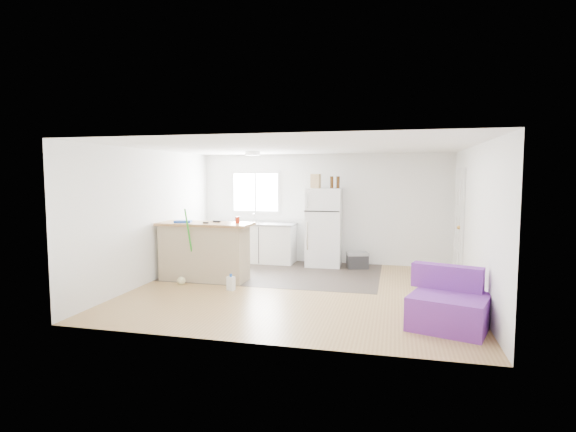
{
  "coord_description": "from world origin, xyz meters",
  "views": [
    {
      "loc": [
        1.55,
        -7.29,
        1.94
      ],
      "look_at": [
        -0.36,
        0.7,
        1.19
      ],
      "focal_mm": 28.0,
      "sensor_mm": 36.0,
      "label": 1
    }
  ],
  "objects_px": {
    "refrigerator": "(324,227)",
    "peninsula": "(204,251)",
    "bottle_left": "(332,182)",
    "bottle_right": "(338,182)",
    "cardboard_box": "(316,181)",
    "kitchen_cabinets": "(252,242)",
    "purple_seat": "(449,306)",
    "cleaner_jug": "(231,283)",
    "mop": "(184,271)",
    "red_cup": "(237,220)",
    "cooler": "(357,260)",
    "blue_tray": "(183,221)"
  },
  "relations": [
    {
      "from": "kitchen_cabinets",
      "to": "cardboard_box",
      "type": "xyz_separation_m",
      "value": [
        1.46,
        -0.14,
        1.37
      ]
    },
    {
      "from": "kitchen_cabinets",
      "to": "cleaner_jug",
      "type": "relative_size",
      "value": 7.11
    },
    {
      "from": "peninsula",
      "to": "refrigerator",
      "type": "height_order",
      "value": "refrigerator"
    },
    {
      "from": "purple_seat",
      "to": "mop",
      "type": "height_order",
      "value": "mop"
    },
    {
      "from": "kitchen_cabinets",
      "to": "bottle_right",
      "type": "distance_m",
      "value": 2.34
    },
    {
      "from": "kitchen_cabinets",
      "to": "cooler",
      "type": "height_order",
      "value": "kitchen_cabinets"
    },
    {
      "from": "red_cup",
      "to": "blue_tray",
      "type": "bearing_deg",
      "value": -175.31
    },
    {
      "from": "cooler",
      "to": "mop",
      "type": "bearing_deg",
      "value": -160.95
    },
    {
      "from": "red_cup",
      "to": "refrigerator",
      "type": "bearing_deg",
      "value": 54.0
    },
    {
      "from": "purple_seat",
      "to": "cleaner_jug",
      "type": "xyz_separation_m",
      "value": [
        -3.36,
        1.07,
        -0.15
      ]
    },
    {
      "from": "refrigerator",
      "to": "cooler",
      "type": "bearing_deg",
      "value": -12.38
    },
    {
      "from": "peninsula",
      "to": "purple_seat",
      "type": "xyz_separation_m",
      "value": [
        4.1,
        -1.67,
        -0.27
      ]
    },
    {
      "from": "cardboard_box",
      "to": "bottle_right",
      "type": "height_order",
      "value": "cardboard_box"
    },
    {
      "from": "cooler",
      "to": "cardboard_box",
      "type": "relative_size",
      "value": 1.69
    },
    {
      "from": "cleaner_jug",
      "to": "red_cup",
      "type": "height_order",
      "value": "red_cup"
    },
    {
      "from": "bottle_right",
      "to": "purple_seat",
      "type": "bearing_deg",
      "value": -61.63
    },
    {
      "from": "purple_seat",
      "to": "blue_tray",
      "type": "bearing_deg",
      "value": 178.07
    },
    {
      "from": "red_cup",
      "to": "bottle_left",
      "type": "relative_size",
      "value": 0.48
    },
    {
      "from": "bottle_left",
      "to": "purple_seat",
      "type": "bearing_deg",
      "value": -59.8
    },
    {
      "from": "bottle_left",
      "to": "bottle_right",
      "type": "height_order",
      "value": "same"
    },
    {
      "from": "cleaner_jug",
      "to": "cooler",
      "type": "bearing_deg",
      "value": 67.17
    },
    {
      "from": "cardboard_box",
      "to": "peninsula",
      "type": "bearing_deg",
      "value": -135.43
    },
    {
      "from": "refrigerator",
      "to": "mop",
      "type": "bearing_deg",
      "value": -136.57
    },
    {
      "from": "mop",
      "to": "red_cup",
      "type": "height_order",
      "value": "mop"
    },
    {
      "from": "refrigerator",
      "to": "cooler",
      "type": "height_order",
      "value": "refrigerator"
    },
    {
      "from": "bottle_left",
      "to": "cleaner_jug",
      "type": "bearing_deg",
      "value": -120.02
    },
    {
      "from": "kitchen_cabinets",
      "to": "peninsula",
      "type": "distance_m",
      "value": 1.91
    },
    {
      "from": "purple_seat",
      "to": "cardboard_box",
      "type": "height_order",
      "value": "cardboard_box"
    },
    {
      "from": "kitchen_cabinets",
      "to": "refrigerator",
      "type": "distance_m",
      "value": 1.67
    },
    {
      "from": "cleaner_jug",
      "to": "red_cup",
      "type": "xyz_separation_m",
      "value": [
        -0.1,
        0.63,
        1.01
      ]
    },
    {
      "from": "bottle_right",
      "to": "cleaner_jug",
      "type": "bearing_deg",
      "value": -122.0
    },
    {
      "from": "refrigerator",
      "to": "peninsula",
      "type": "bearing_deg",
      "value": -138.97
    },
    {
      "from": "refrigerator",
      "to": "cleaner_jug",
      "type": "height_order",
      "value": "refrigerator"
    },
    {
      "from": "refrigerator",
      "to": "purple_seat",
      "type": "xyz_separation_m",
      "value": [
        2.16,
        -3.49,
        -0.56
      ]
    },
    {
      "from": "cardboard_box",
      "to": "kitchen_cabinets",
      "type": "bearing_deg",
      "value": 174.62
    },
    {
      "from": "mop",
      "to": "bottle_right",
      "type": "distance_m",
      "value": 3.64
    },
    {
      "from": "cooler",
      "to": "cleaner_jug",
      "type": "bearing_deg",
      "value": -146.74
    },
    {
      "from": "cleaner_jug",
      "to": "mop",
      "type": "relative_size",
      "value": 0.2
    },
    {
      "from": "blue_tray",
      "to": "cardboard_box",
      "type": "relative_size",
      "value": 1.0
    },
    {
      "from": "refrigerator",
      "to": "blue_tray",
      "type": "height_order",
      "value": "refrigerator"
    },
    {
      "from": "peninsula",
      "to": "cleaner_jug",
      "type": "xyz_separation_m",
      "value": [
        0.74,
        -0.6,
        -0.42
      ]
    },
    {
      "from": "peninsula",
      "to": "blue_tray",
      "type": "relative_size",
      "value": 5.83
    },
    {
      "from": "kitchen_cabinets",
      "to": "cleaner_jug",
      "type": "height_order",
      "value": "kitchen_cabinets"
    },
    {
      "from": "cooler",
      "to": "peninsula",
      "type": "bearing_deg",
      "value": -164.31
    },
    {
      "from": "bottle_left",
      "to": "cooler",
      "type": "bearing_deg",
      "value": -7.07
    },
    {
      "from": "cooler",
      "to": "blue_tray",
      "type": "distance_m",
      "value": 3.64
    },
    {
      "from": "purple_seat",
      "to": "bottle_left",
      "type": "bearing_deg",
      "value": 138.02
    },
    {
      "from": "refrigerator",
      "to": "cleaner_jug",
      "type": "xyz_separation_m",
      "value": [
        -1.2,
        -2.42,
        -0.71
      ]
    },
    {
      "from": "cooler",
      "to": "bottle_right",
      "type": "xyz_separation_m",
      "value": [
        -0.43,
        0.1,
        1.62
      ]
    },
    {
      "from": "peninsula",
      "to": "cooler",
      "type": "distance_m",
      "value": 3.18
    }
  ]
}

